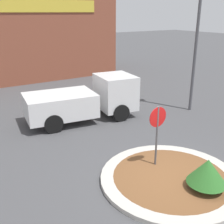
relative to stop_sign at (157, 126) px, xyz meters
The scene contains 7 objects.
ground_plane 1.85m from the stop_sign, 96.82° to the right, with size 120.00×120.00×0.00m, color #474749.
traffic_island 1.79m from the stop_sign, 96.82° to the right, with size 4.67×4.67×0.15m.
stop_sign is the anchor object (origin of this frame).
island_shrub 2.17m from the stop_sign, 79.96° to the right, with size 1.21×1.21×1.00m.
utility_truck 5.72m from the stop_sign, 87.79° to the left, with size 5.88×2.92×2.18m.
storefront_building 17.83m from the stop_sign, 87.32° to the left, with size 14.55×6.07×6.54m.
light_pole 7.56m from the stop_sign, 32.46° to the left, with size 0.70×0.30×7.57m.
Camera 1 is at (-6.03, -5.72, 5.33)m, focal length 45.00 mm.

